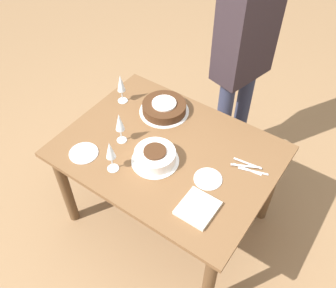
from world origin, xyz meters
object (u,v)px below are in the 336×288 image
Objects in this scene: wine_glass_near at (121,84)px; wine_glass_extra at (110,151)px; person_cutting at (244,49)px; wine_glass_far at (120,123)px; cake_center_white at (155,156)px; cake_front_chocolate at (164,108)px.

wine_glass_extra is (-0.33, 0.49, 0.01)m from wine_glass_near.
wine_glass_far is at bearing -5.60° from person_cutting.
wine_glass_near is (0.50, -0.30, 0.10)m from cake_center_white.
wine_glass_near is at bearing 14.13° from cake_front_chocolate.
wine_glass_extra is 0.13× the size of person_cutting.
wine_glass_near is at bearing -55.55° from wine_glass_extra.
cake_center_white is 0.95m from person_cutting.
person_cutting is (-0.55, -0.62, 0.14)m from wine_glass_near.
cake_front_chocolate is at bearing -165.87° from wine_glass_near.
person_cutting reaches higher than cake_center_white.
cake_center_white is at bearing 118.47° from cake_front_chocolate.
wine_glass_far reaches higher than cake_center_white.
wine_glass_far is 0.13× the size of person_cutting.
wine_glass_far reaches higher than cake_front_chocolate.
person_cutting is (-0.22, -1.10, 0.14)m from wine_glass_extra.
cake_center_white is 0.27m from wine_glass_extra.
cake_center_white is at bearing 176.53° from wine_glass_far.
cake_center_white is 0.29m from wine_glass_far.
wine_glass_extra reaches higher than cake_front_chocolate.
wine_glass_near is at bearing -31.49° from cake_center_white.
person_cutting is at bearing -109.59° from wine_glass_far.
wine_glass_far is (0.27, -0.02, 0.11)m from cake_center_white.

